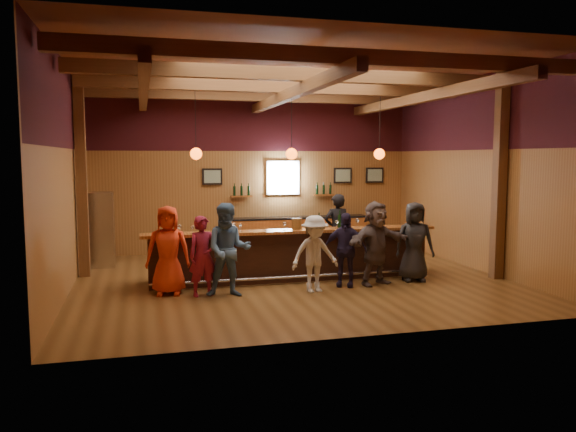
{
  "coord_description": "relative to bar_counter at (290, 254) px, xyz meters",
  "views": [
    {
      "loc": [
        -3.08,
        -11.5,
        2.63
      ],
      "look_at": [
        0.0,
        0.3,
        1.35
      ],
      "focal_mm": 35.0,
      "sensor_mm": 36.0,
      "label": 1
    }
  ],
  "objects": [
    {
      "name": "room",
      "position": [
        -0.02,
        -0.09,
        2.69
      ],
      "size": [
        9.04,
        9.0,
        4.52
      ],
      "color": "brown",
      "rests_on": "ground"
    },
    {
      "name": "bar_counter",
      "position": [
        0.0,
        0.0,
        0.0
      ],
      "size": [
        6.3,
        1.07,
        1.11
      ],
      "color": "black",
      "rests_on": "ground"
    },
    {
      "name": "back_bar_cabinet",
      "position": [
        1.18,
        3.57,
        -0.05
      ],
      "size": [
        4.0,
        0.52,
        0.95
      ],
      "color": "#93481A",
      "rests_on": "ground"
    },
    {
      "name": "window",
      "position": [
        0.78,
        3.8,
        1.53
      ],
      "size": [
        0.95,
        0.09,
        0.95
      ],
      "color": "silver",
      "rests_on": "room"
    },
    {
      "name": "framed_pictures",
      "position": [
        1.65,
        3.79,
        1.58
      ],
      "size": [
        5.35,
        0.05,
        0.45
      ],
      "color": "black",
      "rests_on": "room"
    },
    {
      "name": "wine_shelves",
      "position": [
        0.78,
        3.73,
        1.1
      ],
      "size": [
        3.0,
        0.18,
        0.3
      ],
      "color": "#93481A",
      "rests_on": "room"
    },
    {
      "name": "pendant_lights",
      "position": [
        -0.02,
        -0.15,
        2.19
      ],
      "size": [
        4.24,
        0.24,
        1.37
      ],
      "color": "black",
      "rests_on": "room"
    },
    {
      "name": "stainless_fridge",
      "position": [
        -4.12,
        2.45,
        0.38
      ],
      "size": [
        0.7,
        0.7,
        1.8
      ],
      "primitive_type": "cube",
      "color": "silver",
      "rests_on": "ground"
    },
    {
      "name": "customer_orange",
      "position": [
        -2.64,
        -0.81,
        0.34
      ],
      "size": [
        0.9,
        0.64,
        1.71
      ],
      "primitive_type": "imported",
      "rotation": [
        0.0,
        0.0,
        -0.12
      ],
      "color": "red",
      "rests_on": "ground"
    },
    {
      "name": "customer_redvest",
      "position": [
        -2.01,
        -1.09,
        0.24
      ],
      "size": [
        0.62,
        0.47,
        1.53
      ],
      "primitive_type": "imported",
      "rotation": [
        0.0,
        0.0,
        0.2
      ],
      "color": "maroon",
      "rests_on": "ground"
    },
    {
      "name": "customer_denim",
      "position": [
        -1.55,
        -1.26,
        0.37
      ],
      "size": [
        0.96,
        0.8,
        1.78
      ],
      "primitive_type": "imported",
      "rotation": [
        0.0,
        0.0,
        -0.16
      ],
      "color": "#496D93",
      "rests_on": "ground"
    },
    {
      "name": "customer_white",
      "position": [
        0.13,
        -1.35,
        0.23
      ],
      "size": [
        1.04,
        0.69,
        1.51
      ],
      "primitive_type": "imported",
      "rotation": [
        0.0,
        0.0,
        0.14
      ],
      "color": "silver",
      "rests_on": "ground"
    },
    {
      "name": "customer_navy",
      "position": [
        0.87,
        -1.02,
        0.24
      ],
      "size": [
        0.96,
        0.73,
        1.52
      ],
      "primitive_type": "imported",
      "rotation": [
        0.0,
        0.0,
        -0.47
      ],
      "color": "#211933",
      "rests_on": "ground"
    },
    {
      "name": "customer_brown",
      "position": [
        1.54,
        -1.04,
        0.35
      ],
      "size": [
        1.69,
        1.01,
        1.74
      ],
      "primitive_type": "imported",
      "rotation": [
        0.0,
        0.0,
        0.33
      ],
      "color": "#574946",
      "rests_on": "ground"
    },
    {
      "name": "customer_dark",
      "position": [
        2.49,
        -0.91,
        0.32
      ],
      "size": [
        0.91,
        0.69,
        1.69
      ],
      "primitive_type": "imported",
      "rotation": [
        0.0,
        0.0,
        -0.2
      ],
      "color": "black",
      "rests_on": "ground"
    },
    {
      "name": "bartender",
      "position": [
        1.44,
        1.05,
        0.36
      ],
      "size": [
        0.65,
        0.44,
        1.75
      ],
      "primitive_type": "imported",
      "rotation": [
        0.0,
        0.0,
        3.18
      ],
      "color": "black",
      "rests_on": "ground"
    },
    {
      "name": "ice_bucket",
      "position": [
        0.06,
        -0.29,
        0.7
      ],
      "size": [
        0.21,
        0.21,
        0.23
      ],
      "primitive_type": "cylinder",
      "color": "brown",
      "rests_on": "bar_counter"
    },
    {
      "name": "bottle_a",
      "position": [
        0.59,
        -0.17,
        0.72
      ],
      "size": [
        0.07,
        0.07,
        0.33
      ],
      "color": "black",
      "rests_on": "bar_counter"
    },
    {
      "name": "bottle_b",
      "position": [
        1.04,
        -0.25,
        0.73
      ],
      "size": [
        0.08,
        0.08,
        0.37
      ],
      "color": "black",
      "rests_on": "bar_counter"
    },
    {
      "name": "glass_a",
      "position": [
        -2.39,
        -0.38,
        0.73
      ],
      "size": [
        0.09,
        0.09,
        0.19
      ],
      "color": "silver",
      "rests_on": "bar_counter"
    },
    {
      "name": "glass_b",
      "position": [
        -2.13,
        -0.42,
        0.71
      ],
      "size": [
        0.08,
        0.08,
        0.17
      ],
      "color": "silver",
      "rests_on": "bar_counter"
    },
    {
      "name": "glass_c",
      "position": [
        -1.29,
        -0.35,
        0.73
      ],
      "size": [
        0.09,
        0.09,
        0.2
      ],
      "color": "silver",
      "rests_on": "bar_counter"
    },
    {
      "name": "glass_d",
      "position": [
        -1.15,
        -0.32,
        0.7
      ],
      "size": [
        0.07,
        0.07,
        0.16
      ],
      "color": "silver",
      "rests_on": "bar_counter"
    },
    {
      "name": "glass_e",
      "position": [
        -0.23,
        -0.38,
        0.72
      ],
      "size": [
        0.08,
        0.08,
        0.18
      ],
      "color": "silver",
      "rests_on": "bar_counter"
    },
    {
      "name": "glass_f",
      "position": [
        0.94,
        -0.35,
        0.71
      ],
      "size": [
        0.08,
        0.08,
        0.17
      ],
      "color": "silver",
      "rests_on": "bar_counter"
    },
    {
      "name": "glass_g",
      "position": [
        1.45,
        -0.24,
        0.73
      ],
      "size": [
        0.09,
        0.09,
        0.19
      ],
      "color": "silver",
      "rests_on": "bar_counter"
    },
    {
      "name": "glass_h",
      "position": [
        1.91,
        -0.29,
        0.71
      ],
      "size": [
        0.08,
        0.08,
        0.18
      ],
      "color": "silver",
      "rests_on": "bar_counter"
    }
  ]
}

